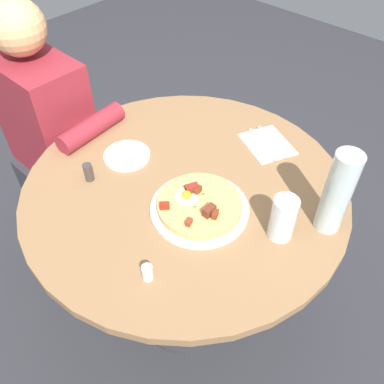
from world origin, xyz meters
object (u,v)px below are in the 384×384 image
(fork, at_px, (263,144))
(water_glass, at_px, (283,218))
(pizza_plate, at_px, (200,209))
(pepper_shaker, at_px, (88,172))
(water_bottle, at_px, (337,193))
(bread_plate, at_px, (127,156))
(salt_shaker, at_px, (147,273))
(breakfast_pizza, at_px, (199,204))
(person_seated, at_px, (57,153))
(knife, at_px, (272,142))
(dining_table, at_px, (186,221))

(fork, height_order, water_glass, water_glass)
(pizza_plate, relative_size, pepper_shaker, 4.80)
(water_bottle, bearing_deg, water_glass, 56.53)
(bread_plate, relative_size, salt_shaker, 3.33)
(salt_shaker, bearing_deg, water_glass, -115.56)
(breakfast_pizza, height_order, fork, breakfast_pizza)
(person_seated, distance_m, water_glass, 1.05)
(knife, height_order, water_glass, water_glass)
(water_bottle, height_order, pepper_shaker, water_bottle)
(dining_table, bearing_deg, water_bottle, -159.52)
(pepper_shaker, bearing_deg, person_seated, -14.81)
(person_seated, bearing_deg, bread_plate, -176.27)
(pizza_plate, relative_size, bread_plate, 1.87)
(fork, relative_size, salt_shaker, 3.94)
(person_seated, relative_size, salt_shaker, 24.87)
(knife, height_order, salt_shaker, salt_shaker)
(salt_shaker, bearing_deg, breakfast_pizza, -77.01)
(dining_table, distance_m, pizza_plate, 0.21)
(dining_table, distance_m, water_bottle, 0.52)
(person_seated, relative_size, breakfast_pizza, 4.66)
(knife, xyz_separation_m, water_bottle, (-0.32, 0.20, 0.12))
(breakfast_pizza, relative_size, salt_shaker, 5.34)
(pizza_plate, relative_size, breakfast_pizza, 1.17)
(fork, bearing_deg, water_glass, -22.60)
(fork, bearing_deg, dining_table, -76.98)
(breakfast_pizza, distance_m, pepper_shaker, 0.36)
(dining_table, bearing_deg, salt_shaker, 117.97)
(dining_table, xyz_separation_m, pepper_shaker, (0.23, 0.18, 0.20))
(fork, xyz_separation_m, water_glass, (-0.26, 0.28, 0.06))
(person_seated, distance_m, pepper_shaker, 0.53)
(knife, xyz_separation_m, pepper_shaker, (0.31, 0.53, 0.02))
(dining_table, height_order, bread_plate, bread_plate)
(person_seated, bearing_deg, water_bottle, -168.76)
(pizza_plate, xyz_separation_m, water_glass, (-0.22, -0.08, 0.06))
(bread_plate, relative_size, water_glass, 1.14)
(dining_table, xyz_separation_m, person_seated, (0.68, 0.07, -0.05))
(person_seated, bearing_deg, pepper_shaker, 165.19)
(pizza_plate, relative_size, knife, 1.58)
(pizza_plate, bearing_deg, person_seated, 1.18)
(person_seated, height_order, breakfast_pizza, person_seated)
(pepper_shaker, bearing_deg, breakfast_pizza, -158.17)
(bread_plate, bearing_deg, breakfast_pizza, 177.52)
(fork, distance_m, pepper_shaker, 0.58)
(person_seated, height_order, water_glass, person_seated)
(person_seated, height_order, fork, person_seated)
(breakfast_pizza, bearing_deg, knife, -86.76)
(bread_plate, distance_m, fork, 0.46)
(pizza_plate, height_order, knife, pizza_plate)
(person_seated, height_order, salt_shaker, person_seated)
(fork, distance_m, knife, 0.04)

